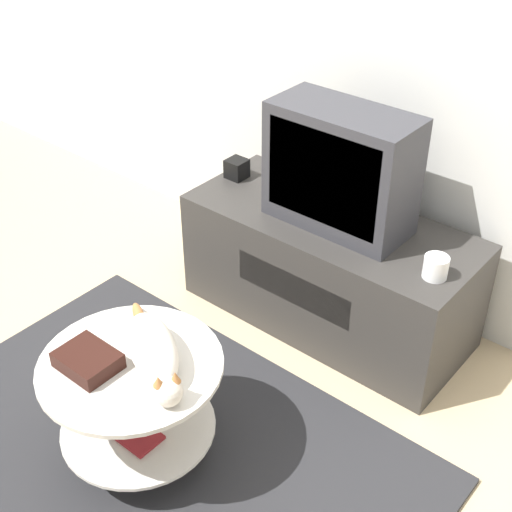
# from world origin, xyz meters

# --- Properties ---
(ground_plane) EXTENTS (12.00, 12.00, 0.00)m
(ground_plane) POSITION_xyz_m (0.00, 0.00, 0.00)
(ground_plane) COLOR tan
(wall_back) EXTENTS (8.00, 0.05, 2.60)m
(wall_back) POSITION_xyz_m (0.00, 1.51, 1.30)
(wall_back) COLOR silver
(wall_back) RESTS_ON ground_plane
(rug) EXTENTS (2.02, 1.41, 0.02)m
(rug) POSITION_xyz_m (0.00, 0.00, 0.01)
(rug) COLOR #28282B
(rug) RESTS_ON ground_plane
(tv_stand) EXTENTS (1.34, 0.56, 0.55)m
(tv_stand) POSITION_xyz_m (0.01, 1.14, 0.27)
(tv_stand) COLOR #33302D
(tv_stand) RESTS_ON ground_plane
(tv) EXTENTS (0.62, 0.29, 0.52)m
(tv) POSITION_xyz_m (0.04, 1.13, 0.81)
(tv) COLOR #333338
(tv) RESTS_ON tv_stand
(speaker) EXTENTS (0.09, 0.09, 0.09)m
(speaker) POSITION_xyz_m (-0.58, 1.17, 0.59)
(speaker) COLOR black
(speaker) RESTS_ON tv_stand
(mug) EXTENTS (0.10, 0.10, 0.09)m
(mug) POSITION_xyz_m (0.56, 1.04, 0.59)
(mug) COLOR white
(mug) RESTS_ON tv_stand
(coffee_table) EXTENTS (0.65, 0.65, 0.47)m
(coffee_table) POSITION_xyz_m (-0.04, -0.01, 0.32)
(coffee_table) COLOR #B2B2B7
(coffee_table) RESTS_ON rug
(dvd_box) EXTENTS (0.20, 0.16, 0.06)m
(dvd_box) POSITION_xyz_m (-0.14, -0.12, 0.52)
(dvd_box) COLOR black
(dvd_box) RESTS_ON coffee_table
(cat) EXTENTS (0.51, 0.33, 0.13)m
(cat) POSITION_xyz_m (0.03, 0.04, 0.55)
(cat) COLOR silver
(cat) RESTS_ON coffee_table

